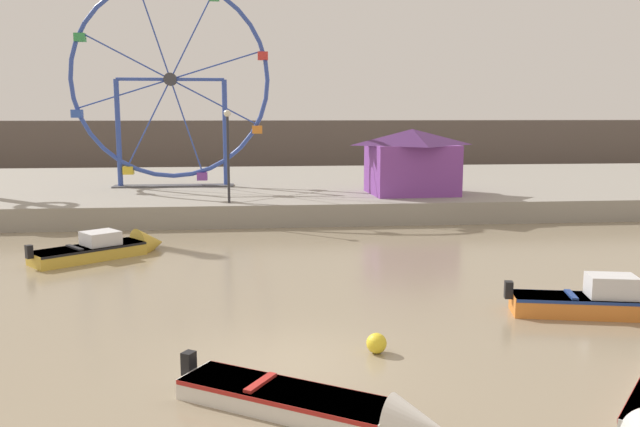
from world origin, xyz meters
TOP-DOWN VIEW (x-y plane):
  - ground_plane at (0.00, 0.00)m, footprint 240.00×240.00m
  - quay_promenade at (0.00, 26.96)m, footprint 110.00×21.66m
  - distant_town_skyline at (0.00, 48.84)m, footprint 140.00×3.00m
  - motorboat_white_red_stripe at (0.61, -2.60)m, footprint 4.72×3.51m
  - motorboat_mustard_yellow at (-5.73, 10.90)m, footprint 4.61×4.01m
  - motorboat_orange_hull at (8.56, 2.31)m, footprint 5.14×2.03m
  - ferris_wheel_blue_frame at (-5.00, 24.31)m, footprint 10.81×1.20m
  - carnival_booth_purple_stall at (7.40, 19.67)m, footprint 4.75×4.06m
  - promenade_lamp_near at (-1.70, 17.27)m, footprint 0.32×0.32m
  - mooring_buoy_orange at (1.98, 0.38)m, footprint 0.44×0.44m

SIDE VIEW (x-z plane):
  - ground_plane at x=0.00m, z-range 0.00..0.00m
  - motorboat_white_red_stripe at x=0.61m, z-range -0.30..0.71m
  - mooring_buoy_orange at x=1.98m, z-range 0.00..0.44m
  - motorboat_mustard_yellow at x=-5.73m, z-range -0.36..0.98m
  - motorboat_orange_hull at x=8.56m, z-range -0.30..0.99m
  - quay_promenade at x=0.00m, z-range 0.00..1.02m
  - distant_town_skyline at x=0.00m, z-range 0.00..4.40m
  - carnival_booth_purple_stall at x=7.40m, z-range 1.09..4.36m
  - promenade_lamp_near at x=-1.70m, z-range 1.64..5.86m
  - ferris_wheel_blue_frame at x=-5.00m, z-range 1.05..12.34m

